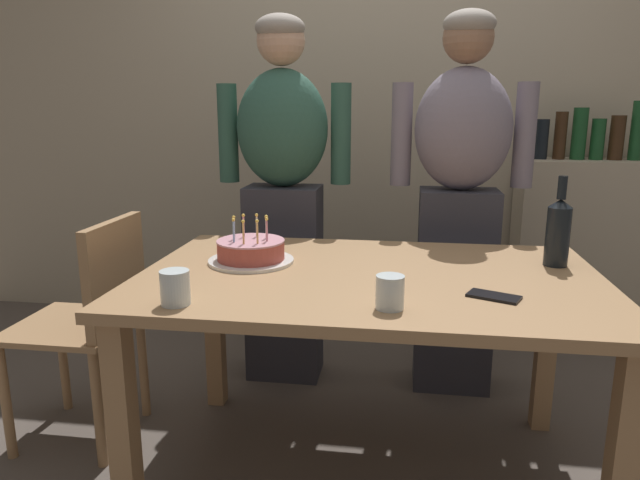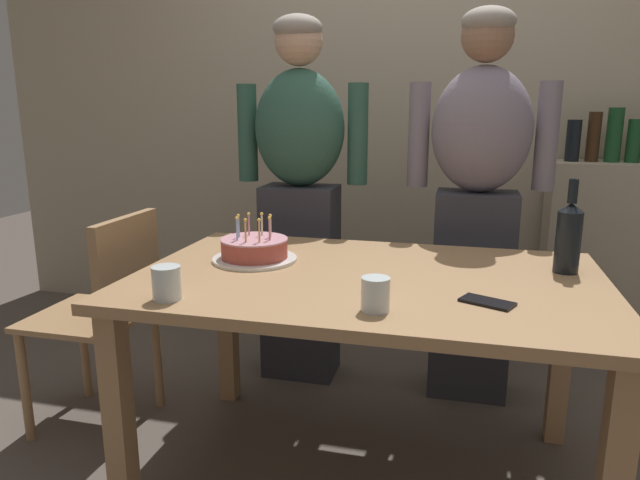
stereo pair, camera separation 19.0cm
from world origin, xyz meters
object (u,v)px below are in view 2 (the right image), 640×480
(dining_chair, at_px, (108,305))
(birthday_cake, at_px, (255,250))
(person_man_bearded, at_px, (300,196))
(water_glass_far, at_px, (375,294))
(wine_bottle, at_px, (569,236))
(person_woman_cardigan, at_px, (477,203))
(cell_phone, at_px, (487,302))
(water_glass_near, at_px, (167,283))

(dining_chair, bearing_deg, birthday_cake, 89.48)
(person_man_bearded, xyz_separation_m, dining_chair, (-0.59, -0.65, -0.36))
(person_man_bearded, bearing_deg, water_glass_far, 115.95)
(dining_chair, bearing_deg, wine_bottle, 93.75)
(person_woman_cardigan, bearing_deg, person_man_bearded, 0.00)
(cell_phone, bearing_deg, wine_bottle, 80.49)
(water_glass_near, relative_size, cell_phone, 0.67)
(person_man_bearded, bearing_deg, birthday_cake, 92.00)
(birthday_cake, distance_m, cell_phone, 0.83)
(person_man_bearded, bearing_deg, wine_bottle, 153.03)
(person_man_bearded, bearing_deg, cell_phone, 131.10)
(person_woman_cardigan, bearing_deg, cell_phone, 91.39)
(water_glass_far, height_order, person_woman_cardigan, person_woman_cardigan)
(person_woman_cardigan, height_order, dining_chair, person_woman_cardigan)
(water_glass_near, xyz_separation_m, water_glass_far, (0.58, 0.05, -0.00))
(water_glass_near, xyz_separation_m, person_man_bearded, (0.07, 1.12, 0.09))
(wine_bottle, height_order, person_man_bearded, person_man_bearded)
(wine_bottle, bearing_deg, person_woman_cardigan, 117.35)
(water_glass_near, distance_m, dining_chair, 0.75)
(birthday_cake, bearing_deg, dining_chair, 179.48)
(person_woman_cardigan, distance_m, dining_chair, 1.57)
(water_glass_far, bearing_deg, dining_chair, 159.74)
(water_glass_near, xyz_separation_m, cell_phone, (0.88, 0.19, -0.04))
(water_glass_near, xyz_separation_m, dining_chair, (-0.53, 0.46, -0.27))
(water_glass_near, relative_size, person_woman_cardigan, 0.06)
(wine_bottle, distance_m, cell_phone, 0.48)
(cell_phone, bearing_deg, birthday_cake, -174.50)
(wine_bottle, bearing_deg, water_glass_far, -136.74)
(water_glass_far, distance_m, person_man_bearded, 1.19)
(birthday_cake, distance_m, person_man_bearded, 0.67)
(cell_phone, height_order, person_woman_cardigan, person_woman_cardigan)
(wine_bottle, bearing_deg, water_glass_near, -153.27)
(water_glass_near, height_order, water_glass_far, water_glass_near)
(wine_bottle, distance_m, dining_chair, 1.70)
(water_glass_far, relative_size, person_woman_cardigan, 0.06)
(water_glass_far, relative_size, wine_bottle, 0.30)
(wine_bottle, relative_size, dining_chair, 0.35)
(person_man_bearded, relative_size, person_woman_cardigan, 1.00)
(wine_bottle, relative_size, person_woman_cardigan, 0.19)
(wine_bottle, xyz_separation_m, cell_phone, (-0.26, -0.38, -0.12))
(birthday_cake, bearing_deg, person_man_bearded, 92.00)
(wine_bottle, relative_size, cell_phone, 2.14)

